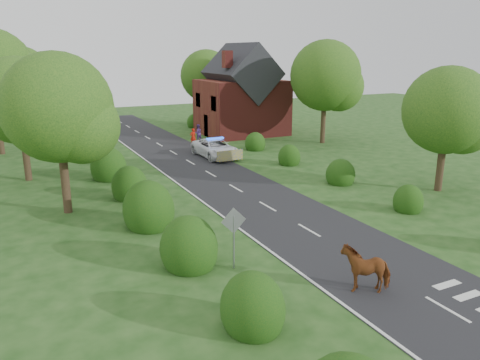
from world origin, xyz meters
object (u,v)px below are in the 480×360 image
cow (366,270)px  police_van (215,148)px  road_sign (234,229)px  pedestrian_purple (198,133)px  pedestrian_red (193,137)px

cow → police_van: police_van is taller
road_sign → police_van: size_ratio=0.47×
police_van → pedestrian_purple: size_ratio=3.20×
cow → pedestrian_red: bearing=-163.7°
road_sign → police_van: road_sign is taller
pedestrian_red → pedestrian_purple: pedestrian_purple is taller
police_van → pedestrian_purple: 7.01m
pedestrian_red → pedestrian_purple: 1.79m
pedestrian_purple → police_van: bearing=76.4°
road_sign → pedestrian_purple: size_ratio=1.51×
road_sign → cow: road_sign is taller
police_van → pedestrian_red: bearing=87.0°
cow → pedestrian_purple: bearing=-165.2°
road_sign → cow: size_ratio=1.28×
police_van → pedestrian_red: 5.45m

